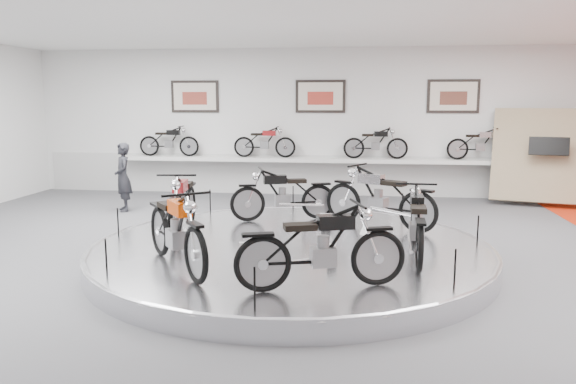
# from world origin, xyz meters

# --- Properties ---
(floor) EXTENTS (16.00, 16.00, 0.00)m
(floor) POSITION_xyz_m (0.00, 0.00, 0.00)
(floor) COLOR #4C4C4F
(floor) RESTS_ON ground
(ceiling) EXTENTS (16.00, 16.00, 0.00)m
(ceiling) POSITION_xyz_m (0.00, 0.00, 4.00)
(ceiling) COLOR white
(ceiling) RESTS_ON wall_back
(wall_back) EXTENTS (16.00, 0.00, 16.00)m
(wall_back) POSITION_xyz_m (0.00, 7.00, 2.00)
(wall_back) COLOR silver
(wall_back) RESTS_ON floor
(dado_band) EXTENTS (15.68, 0.04, 1.10)m
(dado_band) POSITION_xyz_m (0.00, 6.98, 0.55)
(dado_band) COLOR #BCBCBA
(dado_band) RESTS_ON floor
(display_platform) EXTENTS (6.40, 6.40, 0.30)m
(display_platform) POSITION_xyz_m (0.00, 0.30, 0.15)
(display_platform) COLOR silver
(display_platform) RESTS_ON floor
(platform_rim) EXTENTS (6.40, 6.40, 0.10)m
(platform_rim) POSITION_xyz_m (0.00, 0.30, 0.27)
(platform_rim) COLOR #B2B2BA
(platform_rim) RESTS_ON display_platform
(shelf) EXTENTS (11.00, 0.55, 0.10)m
(shelf) POSITION_xyz_m (0.00, 6.70, 1.00)
(shelf) COLOR silver
(shelf) RESTS_ON wall_back
(poster_left) EXTENTS (1.35, 0.06, 0.88)m
(poster_left) POSITION_xyz_m (-3.50, 6.96, 2.70)
(poster_left) COLOR beige
(poster_left) RESTS_ON wall_back
(poster_center) EXTENTS (1.35, 0.06, 0.88)m
(poster_center) POSITION_xyz_m (0.00, 6.96, 2.70)
(poster_center) COLOR beige
(poster_center) RESTS_ON wall_back
(poster_right) EXTENTS (1.35, 0.06, 0.88)m
(poster_right) POSITION_xyz_m (3.50, 6.96, 2.70)
(poster_right) COLOR beige
(poster_right) RESTS_ON wall_back
(display_panel) EXTENTS (2.56, 1.52, 2.30)m
(display_panel) POSITION_xyz_m (5.60, 6.10, 1.25)
(display_panel) COLOR #8E7D5C
(display_panel) RESTS_ON floor
(shelf_bike_a) EXTENTS (1.22, 0.43, 0.73)m
(shelf_bike_a) POSITION_xyz_m (-4.20, 6.70, 1.42)
(shelf_bike_a) COLOR black
(shelf_bike_a) RESTS_ON shelf
(shelf_bike_b) EXTENTS (1.22, 0.43, 0.73)m
(shelf_bike_b) POSITION_xyz_m (-1.50, 6.70, 1.42)
(shelf_bike_b) COLOR maroon
(shelf_bike_b) RESTS_ON shelf
(shelf_bike_c) EXTENTS (1.22, 0.43, 0.73)m
(shelf_bike_c) POSITION_xyz_m (1.50, 6.70, 1.42)
(shelf_bike_c) COLOR black
(shelf_bike_c) RESTS_ON shelf
(shelf_bike_d) EXTENTS (1.22, 0.43, 0.73)m
(shelf_bike_d) POSITION_xyz_m (4.20, 6.70, 1.42)
(shelf_bike_d) COLOR #B4B4B9
(shelf_bike_d) RESTS_ON shelf
(bike_a) EXTENTS (2.00, 1.56, 1.13)m
(bike_a) POSITION_xyz_m (1.44, 1.71, 0.86)
(bike_a) COLOR #B4B4B9
(bike_a) RESTS_ON display_platform
(bike_b) EXTENTS (1.84, 1.12, 1.02)m
(bike_b) POSITION_xyz_m (-0.37, 2.11, 0.81)
(bike_b) COLOR black
(bike_b) RESTS_ON display_platform
(bike_c) EXTENTS (0.90, 1.95, 1.11)m
(bike_c) POSITION_xyz_m (-1.93, 0.77, 0.85)
(bike_c) COLOR maroon
(bike_c) RESTS_ON display_platform
(bike_d) EXTENTS (1.68, 1.94, 1.12)m
(bike_d) POSITION_xyz_m (-1.39, -1.22, 0.86)
(bike_d) COLOR #BD3500
(bike_d) RESTS_ON display_platform
(bike_e) EXTENTS (1.92, 1.16, 1.07)m
(bike_e) POSITION_xyz_m (0.63, -1.82, 0.83)
(bike_e) COLOR black
(bike_e) RESTS_ON display_platform
(bike_f) EXTENTS (0.71, 1.82, 1.05)m
(bike_f) POSITION_xyz_m (1.91, -0.28, 0.83)
(bike_f) COLOR black
(bike_f) RESTS_ON display_platform
(visitor) EXTENTS (0.64, 0.70, 1.61)m
(visitor) POSITION_xyz_m (-4.43, 4.05, 0.81)
(visitor) COLOR black
(visitor) RESTS_ON floor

